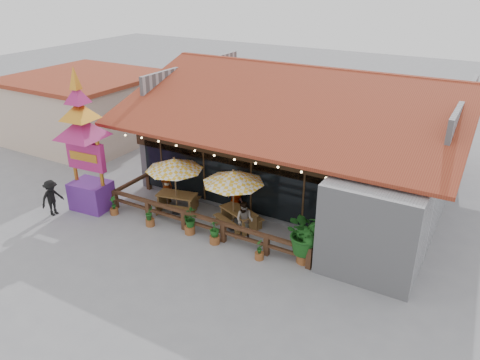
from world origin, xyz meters
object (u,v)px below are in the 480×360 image
Objects in this scene: umbrella_right at (233,177)px; picnic_table_left at (177,199)px; tropical_plant at (306,234)px; umbrella_left at (174,164)px; picnic_table_right at (239,216)px; pedestrian at (52,198)px; thai_sign_tower at (82,132)px.

umbrella_right is 3.64m from picnic_table_left.
picnic_table_left is 6.90m from tropical_plant.
umbrella_left is 1.27× the size of picnic_table_right.
tropical_plant reaches higher than pedestrian.
thai_sign_tower reaches higher than pedestrian.
pedestrian is (-7.82, -3.04, -1.59)m from umbrella_right.
umbrella_right reaches higher than pedestrian.
picnic_table_right is at bearing -63.88° from pedestrian.
pedestrian is (-11.50, -2.20, -0.42)m from tropical_plant.
tropical_plant is (6.70, -0.78, -1.15)m from umbrella_left.
thai_sign_tower is 10.78m from tropical_plant.
umbrella_left is at bearing -54.30° from pedestrian.
thai_sign_tower reaches higher than picnic_table_left.
pedestrian is (-7.95, -3.25, 0.29)m from picnic_table_right.
thai_sign_tower is 3.40m from pedestrian.
umbrella_left is 4.31m from thai_sign_tower.
thai_sign_tower is (-3.65, -1.78, 3.21)m from picnic_table_left.
picnic_table_left is 1.22× the size of pedestrian.
umbrella_left is at bearing -58.76° from picnic_table_left.
picnic_table_left is 0.96× the size of picnic_table_right.
umbrella_left is 1.85m from picnic_table_left.
tropical_plant reaches higher than picnic_table_right.
picnic_table_left is 0.29× the size of thai_sign_tower.
thai_sign_tower reaches higher than umbrella_right.
picnic_table_left is at bearing -52.30° from pedestrian.
umbrella_right is 3.95m from tropical_plant.
picnic_table_right is 1.27× the size of pedestrian.
picnic_table_right is at bearing 163.43° from tropical_plant.
umbrella_left reaches higher than tropical_plant.
umbrella_left is 5.86m from pedestrian.
umbrella_right reaches higher than tropical_plant.
umbrella_left reaches higher than picnic_table_left.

